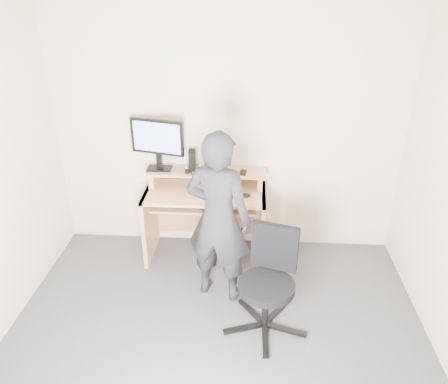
# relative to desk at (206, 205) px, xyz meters

# --- Properties ---
(ground) EXTENTS (3.50, 3.50, 0.00)m
(ground) POSITION_rel_desk_xyz_m (0.20, -1.53, -0.55)
(ground) COLOR #4A4A4F
(ground) RESTS_ON ground
(back_wall) EXTENTS (3.50, 0.02, 2.50)m
(back_wall) POSITION_rel_desk_xyz_m (0.20, 0.22, 0.70)
(back_wall) COLOR beige
(back_wall) RESTS_ON ground
(ceiling) EXTENTS (3.50, 3.50, 0.02)m
(ceiling) POSITION_rel_desk_xyz_m (0.20, -1.53, 1.95)
(ceiling) COLOR white
(ceiling) RESTS_ON back_wall
(desk) EXTENTS (1.20, 0.60, 0.91)m
(desk) POSITION_rel_desk_xyz_m (0.00, 0.00, 0.00)
(desk) COLOR tan
(desk) RESTS_ON ground
(monitor) EXTENTS (0.54, 0.17, 0.52)m
(monitor) POSITION_rel_desk_xyz_m (-0.48, 0.07, 0.68)
(monitor) COLOR black
(monitor) RESTS_ON desk
(external_drive) EXTENTS (0.08, 0.14, 0.20)m
(external_drive) POSITION_rel_desk_xyz_m (-0.14, 0.09, 0.46)
(external_drive) COLOR black
(external_drive) RESTS_ON desk
(travel_mug) EXTENTS (0.10, 0.10, 0.17)m
(travel_mug) POSITION_rel_desk_xyz_m (0.16, 0.06, 0.45)
(travel_mug) COLOR silver
(travel_mug) RESTS_ON desk
(smartphone) EXTENTS (0.08, 0.14, 0.01)m
(smartphone) POSITION_rel_desk_xyz_m (0.37, 0.03, 0.37)
(smartphone) COLOR black
(smartphone) RESTS_ON desk
(charger) EXTENTS (0.05, 0.04, 0.03)m
(charger) POSITION_rel_desk_xyz_m (-0.18, -0.01, 0.38)
(charger) COLOR black
(charger) RESTS_ON desk
(headphones) EXTENTS (0.20, 0.20, 0.06)m
(headphones) POSITION_rel_desk_xyz_m (-0.14, 0.15, 0.37)
(headphones) COLOR silver
(headphones) RESTS_ON desk
(keyboard) EXTENTS (0.49, 0.28, 0.03)m
(keyboard) POSITION_rel_desk_xyz_m (-0.10, -0.17, 0.12)
(keyboard) COLOR black
(keyboard) RESTS_ON desk
(mouse) EXTENTS (0.10, 0.07, 0.04)m
(mouse) POSITION_rel_desk_xyz_m (0.40, -0.18, 0.22)
(mouse) COLOR black
(mouse) RESTS_ON desk
(office_chair) EXTENTS (0.70, 0.67, 0.87)m
(office_chair) POSITION_rel_desk_xyz_m (0.62, -1.05, -0.07)
(office_chair) COLOR black
(office_chair) RESTS_ON ground
(person) EXTENTS (0.66, 0.53, 1.59)m
(person) POSITION_rel_desk_xyz_m (0.18, -0.69, 0.25)
(person) COLOR black
(person) RESTS_ON ground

